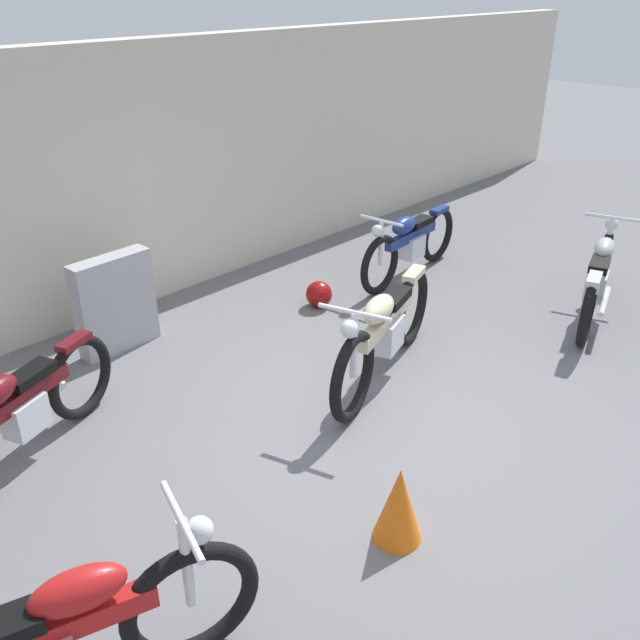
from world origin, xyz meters
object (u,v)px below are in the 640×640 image
at_px(helmet, 319,294).
at_px(motorcycle_maroon, 17,413).
at_px(motorcycle_silver, 598,278).
at_px(motorcycle_blue, 410,243).
at_px(traffic_cone, 399,504).
at_px(motorcycle_cream, 384,331).
at_px(stone_marker, 115,304).

distance_m(helmet, motorcycle_maroon, 3.45).
bearing_deg(helmet, motorcycle_silver, -51.29).
xyz_separation_m(motorcycle_maroon, motorcycle_blue, (4.78, 0.05, -0.01)).
distance_m(traffic_cone, motorcycle_cream, 1.98).
distance_m(motorcycle_cream, motorcycle_maroon, 3.01).
distance_m(stone_marker, helmet, 2.17).
height_order(helmet, motorcycle_silver, motorcycle_silver).
relative_size(traffic_cone, motorcycle_cream, 0.26).
xyz_separation_m(motorcycle_cream, motorcycle_maroon, (-2.77, 1.17, -0.04)).
relative_size(motorcycle_maroon, motorcycle_blue, 0.96).
bearing_deg(stone_marker, motorcycle_silver, -38.51).
xyz_separation_m(stone_marker, motorcycle_blue, (3.34, -0.97, -0.05)).
xyz_separation_m(stone_marker, helmet, (2.00, -0.77, -0.33)).
distance_m(motorcycle_cream, motorcycle_silver, 2.63).
height_order(helmet, motorcycle_maroon, motorcycle_maroon).
xyz_separation_m(helmet, traffic_cone, (-2.14, -2.73, 0.13)).
height_order(stone_marker, helmet, stone_marker).
height_order(stone_marker, motorcycle_silver, stone_marker).
height_order(stone_marker, traffic_cone, stone_marker).
bearing_deg(stone_marker, helmet, -21.00).
height_order(motorcycle_maroon, motorcycle_blue, motorcycle_maroon).
height_order(traffic_cone, motorcycle_maroon, motorcycle_maroon).
height_order(motorcycle_cream, motorcycle_maroon, motorcycle_cream).
relative_size(stone_marker, motorcycle_blue, 0.48).
height_order(helmet, motorcycle_cream, motorcycle_cream).
bearing_deg(motorcycle_blue, traffic_cone, 31.25).
relative_size(helmet, motorcycle_blue, 0.15).
distance_m(stone_marker, motorcycle_silver, 4.89).
xyz_separation_m(motorcycle_cream, motorcycle_blue, (2.01, 1.22, -0.04)).
bearing_deg(motorcycle_cream, motorcycle_silver, 144.02).
bearing_deg(traffic_cone, stone_marker, 87.75).
height_order(stone_marker, motorcycle_maroon, stone_marker).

